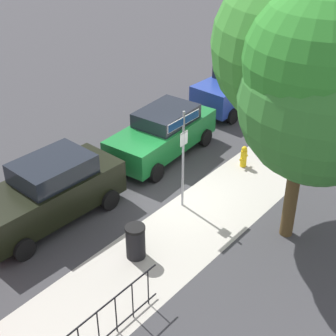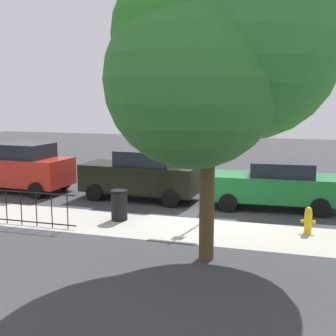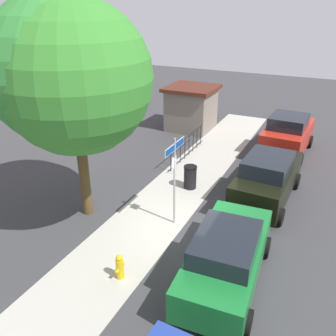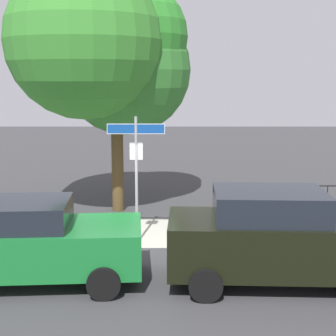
# 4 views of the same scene
# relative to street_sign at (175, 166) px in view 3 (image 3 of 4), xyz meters

# --- Properties ---
(ground_plane) EXTENTS (60.00, 60.00, 0.00)m
(ground_plane) POSITION_rel_street_sign_xyz_m (-0.27, -0.40, -2.22)
(ground_plane) COLOR #38383A
(sidewalk_strip) EXTENTS (24.00, 2.60, 0.00)m
(sidewalk_strip) POSITION_rel_street_sign_xyz_m (1.73, 0.90, -2.21)
(sidewalk_strip) COLOR #AFAB9F
(sidewalk_strip) RESTS_ON ground_plane
(street_sign) EXTENTS (1.41, 0.07, 3.17)m
(street_sign) POSITION_rel_street_sign_xyz_m (0.00, 0.00, 0.00)
(street_sign) COLOR #9EA0A5
(street_sign) RESTS_ON ground_plane
(shade_tree) EXTENTS (5.27, 5.51, 7.41)m
(shade_tree) POSITION_rel_street_sign_xyz_m (-1.16, 3.00, 2.78)
(shade_tree) COLOR #4C3A1F
(shade_tree) RESTS_ON ground_plane
(car_green) EXTENTS (4.57, 2.20, 1.70)m
(car_green) POSITION_rel_street_sign_xyz_m (-2.05, -2.51, -1.34)
(car_green) COLOR #176D2D
(car_green) RESTS_ON ground_plane
(car_black) EXTENTS (4.58, 2.15, 1.92)m
(car_black) POSITION_rel_street_sign_xyz_m (3.00, -2.54, -1.25)
(car_black) COLOR black
(car_black) RESTS_ON ground_plane
(car_red) EXTENTS (4.19, 2.32, 2.03)m
(car_red) POSITION_rel_street_sign_xyz_m (8.26, -2.46, -1.20)
(car_red) COLOR #B12418
(car_red) RESTS_ON ground_plane
(iron_fence) EXTENTS (4.29, 0.04, 1.07)m
(iron_fence) POSITION_rel_street_sign_xyz_m (5.60, 1.90, -1.65)
(iron_fence) COLOR black
(iron_fence) RESTS_ON ground_plane
(utility_shed) EXTENTS (2.86, 2.84, 2.57)m
(utility_shed) POSITION_rel_street_sign_xyz_m (9.75, 3.40, -0.90)
(utility_shed) COLOR slate
(utility_shed) RESTS_ON ground_plane
(fire_hydrant) EXTENTS (0.42, 0.22, 0.78)m
(fire_hydrant) POSITION_rel_street_sign_xyz_m (-3.18, 0.20, -1.83)
(fire_hydrant) COLOR yellow
(fire_hydrant) RESTS_ON ground_plane
(trash_bin) EXTENTS (0.55, 0.55, 0.98)m
(trash_bin) POSITION_rel_street_sign_xyz_m (2.65, 0.50, -1.72)
(trash_bin) COLOR black
(trash_bin) RESTS_ON ground_plane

